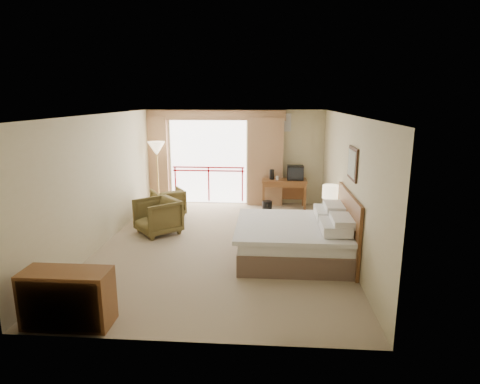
# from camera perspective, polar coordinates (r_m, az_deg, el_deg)

# --- Properties ---
(floor) EXTENTS (7.00, 7.00, 0.00)m
(floor) POSITION_cam_1_polar(r_m,az_deg,el_deg) (8.55, -2.51, -7.44)
(floor) COLOR #998566
(floor) RESTS_ON ground
(ceiling) EXTENTS (7.00, 7.00, 0.00)m
(ceiling) POSITION_cam_1_polar(r_m,az_deg,el_deg) (8.01, -2.71, 10.96)
(ceiling) COLOR white
(ceiling) RESTS_ON wall_back
(wall_back) EXTENTS (5.00, 0.00, 5.00)m
(wall_back) POSITION_cam_1_polar(r_m,az_deg,el_deg) (11.60, -0.59, 4.97)
(wall_back) COLOR #C7BA8E
(wall_back) RESTS_ON ground
(wall_front) EXTENTS (5.00, 0.00, 5.00)m
(wall_front) POSITION_cam_1_polar(r_m,az_deg,el_deg) (4.84, -7.48, -7.00)
(wall_front) COLOR #C7BA8E
(wall_front) RESTS_ON ground
(wall_left) EXTENTS (0.00, 7.00, 7.00)m
(wall_left) POSITION_cam_1_polar(r_m,az_deg,el_deg) (8.82, -18.97, 1.62)
(wall_left) COLOR #C7BA8E
(wall_left) RESTS_ON ground
(wall_right) EXTENTS (0.00, 7.00, 7.00)m
(wall_right) POSITION_cam_1_polar(r_m,az_deg,el_deg) (8.26, 14.88, 1.16)
(wall_right) COLOR #C7BA8E
(wall_right) RESTS_ON ground
(balcony_door) EXTENTS (2.40, 0.00, 2.40)m
(balcony_door) POSITION_cam_1_polar(r_m,az_deg,el_deg) (11.70, -4.51, 4.26)
(balcony_door) COLOR white
(balcony_door) RESTS_ON wall_back
(balcony_railing) EXTENTS (2.09, 0.03, 1.02)m
(balcony_railing) POSITION_cam_1_polar(r_m,az_deg,el_deg) (11.74, -4.49, 2.37)
(balcony_railing) COLOR red
(balcony_railing) RESTS_ON wall_back
(curtain_left) EXTENTS (1.00, 0.26, 2.50)m
(curtain_left) POSITION_cam_1_polar(r_m,az_deg,el_deg) (11.92, -12.50, 4.40)
(curtain_left) COLOR #916543
(curtain_left) RESTS_ON wall_back
(curtain_right) EXTENTS (1.00, 0.26, 2.50)m
(curtain_right) POSITION_cam_1_polar(r_m,az_deg,el_deg) (11.43, 3.61, 4.31)
(curtain_right) COLOR #916543
(curtain_right) RESTS_ON wall_back
(valance) EXTENTS (4.40, 0.22, 0.28)m
(valance) POSITION_cam_1_polar(r_m,az_deg,el_deg) (11.47, -4.71, 10.85)
(valance) COLOR #916543
(valance) RESTS_ON wall_back
(hvac_vent) EXTENTS (0.50, 0.04, 0.50)m
(hvac_vent) POSITION_cam_1_polar(r_m,az_deg,el_deg) (11.44, 5.99, 9.82)
(hvac_vent) COLOR silver
(hvac_vent) RESTS_ON wall_back
(bed) EXTENTS (2.13, 2.06, 0.97)m
(bed) POSITION_cam_1_polar(r_m,az_deg,el_deg) (7.82, 7.97, -6.62)
(bed) COLOR brown
(bed) RESTS_ON floor
(headboard) EXTENTS (0.06, 2.10, 1.30)m
(headboard) POSITION_cam_1_polar(r_m,az_deg,el_deg) (7.86, 15.08, -4.75)
(headboard) COLOR brown
(headboard) RESTS_ON wall_right
(framed_art) EXTENTS (0.04, 0.72, 0.60)m
(framed_art) POSITION_cam_1_polar(r_m,az_deg,el_deg) (7.59, 15.71, 3.91)
(framed_art) COLOR black
(framed_art) RESTS_ON wall_right
(nightstand) EXTENTS (0.41, 0.47, 0.53)m
(nightstand) POSITION_cam_1_polar(r_m,az_deg,el_deg) (9.09, 12.56, -4.72)
(nightstand) COLOR brown
(nightstand) RESTS_ON floor
(table_lamp) EXTENTS (0.35, 0.35, 0.62)m
(table_lamp) POSITION_cam_1_polar(r_m,az_deg,el_deg) (8.94, 12.75, -0.05)
(table_lamp) COLOR tan
(table_lamp) RESTS_ON nightstand
(phone) EXTENTS (0.21, 0.18, 0.08)m
(phone) POSITION_cam_1_polar(r_m,az_deg,el_deg) (8.85, 12.47, -3.14)
(phone) COLOR black
(phone) RESTS_ON nightstand
(desk) EXTENTS (1.24, 0.60, 0.81)m
(desk) POSITION_cam_1_polar(r_m,az_deg,el_deg) (11.30, 6.28, 0.95)
(desk) COLOR brown
(desk) RESTS_ON floor
(tv) EXTENTS (0.44, 0.35, 0.40)m
(tv) POSITION_cam_1_polar(r_m,az_deg,el_deg) (11.18, 7.88, 2.73)
(tv) COLOR black
(tv) RESTS_ON desk
(coffee_maker) EXTENTS (0.16, 0.16, 0.28)m
(coffee_maker) POSITION_cam_1_polar(r_m,az_deg,el_deg) (11.18, 4.54, 2.50)
(coffee_maker) COLOR black
(coffee_maker) RESTS_ON desk
(cup) EXTENTS (0.09, 0.09, 0.11)m
(cup) POSITION_cam_1_polar(r_m,az_deg,el_deg) (11.14, 5.30, 2.00)
(cup) COLOR white
(cup) RESTS_ON desk
(wastebasket) EXTENTS (0.27, 0.27, 0.33)m
(wastebasket) POSITION_cam_1_polar(r_m,az_deg,el_deg) (10.78, 3.87, -2.15)
(wastebasket) COLOR black
(wastebasket) RESTS_ON floor
(armchair_far) EXTENTS (1.05, 1.06, 0.71)m
(armchair_far) POSITION_cam_1_polar(r_m,az_deg,el_deg) (10.77, -10.11, -3.25)
(armchair_far) COLOR #4A3F1F
(armchair_far) RESTS_ON floor
(armchair_near) EXTENTS (1.23, 1.22, 0.80)m
(armchair_near) POSITION_cam_1_polar(r_m,az_deg,el_deg) (9.39, -11.51, -5.77)
(armchair_near) COLOR #4A3F1F
(armchair_near) RESTS_ON floor
(side_table) EXTENTS (0.45, 0.45, 0.49)m
(side_table) POSITION_cam_1_polar(r_m,az_deg,el_deg) (10.13, -12.91, -2.47)
(side_table) COLOR black
(side_table) RESTS_ON floor
(book) EXTENTS (0.22, 0.27, 0.02)m
(book) POSITION_cam_1_polar(r_m,az_deg,el_deg) (10.09, -12.95, -1.61)
(book) COLOR white
(book) RESTS_ON side_table
(floor_lamp) EXTENTS (0.47, 0.47, 1.85)m
(floor_lamp) POSITION_cam_1_polar(r_m,az_deg,el_deg) (11.30, -11.77, 5.72)
(floor_lamp) COLOR tan
(floor_lamp) RESTS_ON floor
(dresser) EXTENTS (1.17, 0.50, 0.78)m
(dresser) POSITION_cam_1_polar(r_m,az_deg,el_deg) (6.04, -23.34, -13.69)
(dresser) COLOR brown
(dresser) RESTS_ON floor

